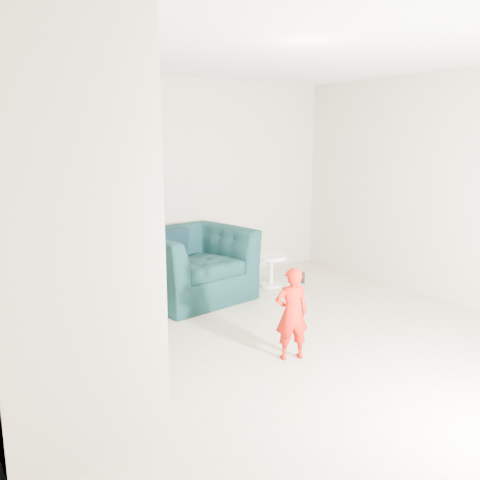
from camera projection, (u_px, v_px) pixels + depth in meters
name	position (u px, v px, depth m)	size (l,w,h in m)	color
floor	(298.00, 356.00, 4.59)	(5.50, 5.50, 0.00)	gray
ceiling	(306.00, 40.00, 4.05)	(5.50, 5.50, 0.00)	silver
back_wall	(165.00, 184.00, 6.58)	(5.00, 5.00, 0.00)	#AEA68D
right_wall	(475.00, 191.00, 5.65)	(5.50, 5.50, 0.00)	#AEA68D
armchair	(191.00, 265.00, 6.15)	(1.30, 1.14, 0.85)	black
toddler	(292.00, 314.00, 4.46)	(0.31, 0.20, 0.84)	#A10506
side_table	(271.00, 265.00, 6.70)	(0.42, 0.42, 0.42)	white
staircase	(46.00, 273.00, 3.79)	(1.02, 3.03, 3.62)	#ADA089
cushion	(173.00, 242.00, 6.28)	(0.37, 0.10, 0.35)	black
throw	(146.00, 262.00, 5.85)	(0.05, 0.46, 0.51)	black
phone	(303.00, 278.00, 4.46)	(0.02, 0.05, 0.10)	black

